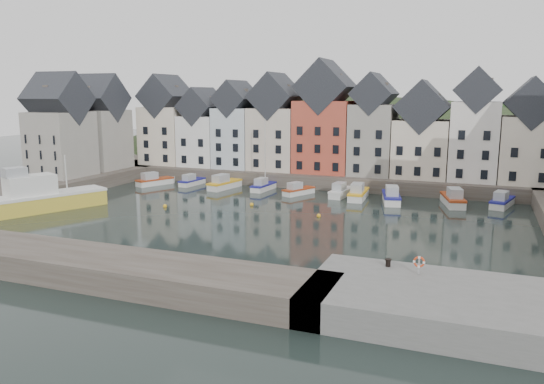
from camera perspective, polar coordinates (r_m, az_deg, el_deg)
The scene contains 22 objects.
ground at distance 60.52m, azimuth -1.77°, elevation -3.24°, with size 260.00×260.00×0.00m, color black.
far_quay at distance 88.17m, azimuth 5.94°, elevation 1.73°, with size 90.00×16.00×2.00m, color #453C35.
left_quay at distance 84.01m, azimuth -24.77°, elevation 0.38°, with size 14.00×54.00×2.00m, color #453C35.
near_quay at distance 36.55m, azimuth 18.35°, elevation -11.52°, with size 18.00×10.00×2.00m, color #60605E.
near_wall at distance 48.05m, azimuth -23.76°, elevation -6.57°, with size 50.00×6.00×2.00m, color #453C35.
hillside at distance 116.97m, azimuth 9.23°, elevation -5.67°, with size 153.60×70.40×64.00m.
far_terrace at distance 84.58m, azimuth 7.78°, elevation 6.69°, with size 72.37×8.16×17.78m.
left_terrace at distance 89.98m, azimuth -19.89°, elevation 6.39°, with size 7.65×17.00×15.69m.
mooring_buoys at distance 66.82m, azimuth -3.12°, elevation -1.80°, with size 20.50×5.50×0.50m.
boat_a at distance 86.67m, azimuth -12.61°, elevation 1.18°, with size 4.15×6.36×2.34m.
boat_b at distance 85.50m, azimuth -8.65°, elevation 1.13°, with size 2.21×5.49×2.05m.
boat_c at distance 81.67m, azimuth -5.20°, elevation 0.87°, with size 3.17×6.89×2.55m.
boat_d at distance 79.99m, azimuth -0.97°, elevation 0.67°, with size 2.16×5.80×10.88m.
boat_e at distance 76.65m, azimuth 2.80°, elevation 0.16°, with size 3.76×5.60×2.07m.
boat_f at distance 75.81m, azimuth 7.41°, elevation 0.02°, with size 2.40×6.18×2.32m.
boat_g at distance 74.30m, azimuth 9.25°, elevation -0.18°, with size 2.49×6.81×2.57m.
boat_h at distance 72.74m, azimuth 12.71°, elevation -0.52°, with size 3.58×7.15×2.63m.
boat_i at distance 73.17m, azimuth 18.90°, elevation -0.76°, with size 3.76×7.28×2.68m.
boat_j at distance 74.41m, azimuth 23.50°, elevation -0.96°, with size 3.37×6.44×2.36m.
large_vessel at distance 71.81m, azimuth -23.27°, elevation -0.55°, with size 8.99×13.96×7.10m.
mooring_bollard at distance 39.79m, azimuth 12.38°, elevation -7.40°, with size 0.48×0.48×0.56m.
life_ring_post at distance 38.49m, azimuth 15.54°, elevation -7.30°, with size 0.80×0.17×1.30m.
Camera 1 is at (23.27, -53.98, 14.38)m, focal length 35.00 mm.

